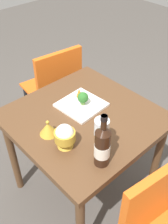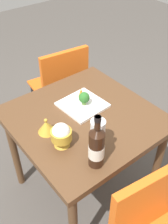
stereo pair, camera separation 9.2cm
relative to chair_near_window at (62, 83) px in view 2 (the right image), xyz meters
name	(u,v)px [view 2 (the right image)]	position (x,y,z in m)	size (l,w,h in m)	color
ground_plane	(84,187)	(0.63, -0.26, -0.53)	(8.00, 8.00, 0.00)	#4C4742
dining_table	(84,127)	(0.63, -0.26, 0.11)	(0.82, 0.82, 0.73)	brown
chair_near_window	(62,83)	(0.00, 0.00, 0.00)	(0.45, 0.45, 0.85)	orange
wine_bottle	(96,147)	(0.94, -0.43, 0.32)	(0.08, 0.08, 0.30)	black
wine_glass	(98,129)	(0.86, -0.36, 0.33)	(0.08, 0.08, 0.18)	white
rice_bowl	(61,135)	(0.74, -0.49, 0.28)	(0.11, 0.11, 0.14)	gold
rice_bowl_lid	(46,127)	(0.60, -0.50, 0.24)	(0.10, 0.10, 0.09)	gold
serving_plate	(82,105)	(0.55, -0.21, 0.21)	(0.27, 0.27, 0.02)	white
broccoli_floret	(84,98)	(0.56, -0.20, 0.27)	(0.07, 0.07, 0.09)	#729E4C
carrot_garnish_left	(81,92)	(0.48, -0.17, 0.25)	(0.04, 0.04, 0.06)	orange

